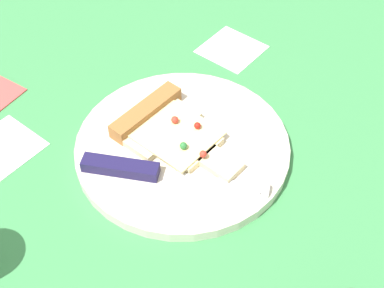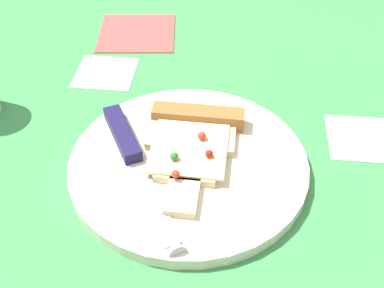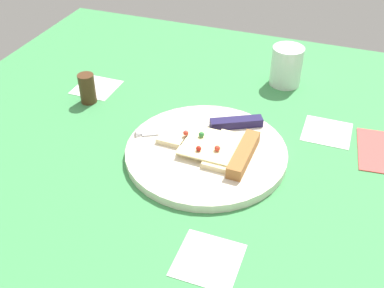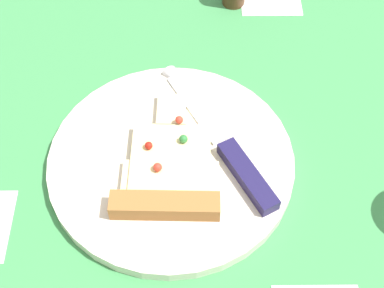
# 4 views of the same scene
# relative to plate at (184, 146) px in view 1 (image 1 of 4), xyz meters

# --- Properties ---
(ground_plane) EXTENTS (1.10, 1.10, 0.03)m
(ground_plane) POSITION_rel_plate_xyz_m (0.04, -0.00, -0.02)
(ground_plane) COLOR #3D8C4C
(ground_plane) RESTS_ON ground
(plate) EXTENTS (0.29, 0.29, 0.02)m
(plate) POSITION_rel_plate_xyz_m (0.00, 0.00, 0.00)
(plate) COLOR silver
(plate) RESTS_ON ground_plane
(pizza_slice) EXTENTS (0.18, 0.12, 0.02)m
(pizza_slice) POSITION_rel_plate_xyz_m (-0.03, 0.00, 0.02)
(pizza_slice) COLOR beige
(pizza_slice) RESTS_ON plate
(knife) EXTENTS (0.22, 0.13, 0.02)m
(knife) POSITION_rel_plate_xyz_m (0.01, -0.07, 0.01)
(knife) COLOR silver
(knife) RESTS_ON plate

